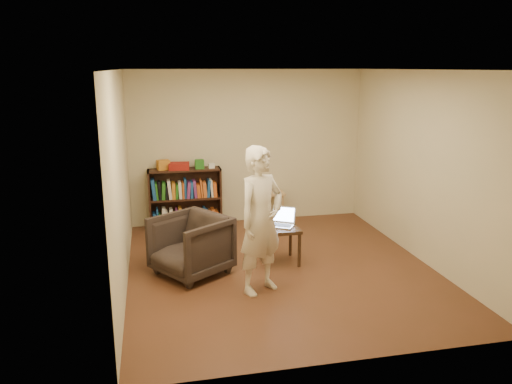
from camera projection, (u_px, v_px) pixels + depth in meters
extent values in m
plane|color=#4F2D19|center=(280.00, 268.00, 6.71)|extent=(4.50, 4.50, 0.00)
plane|color=silver|center=(283.00, 70.00, 6.08)|extent=(4.50, 4.50, 0.00)
plane|color=#C1B892|center=(248.00, 147.00, 8.53)|extent=(4.00, 0.00, 4.00)
plane|color=#C1B892|center=(121.00, 181.00, 5.99)|extent=(0.00, 4.50, 4.50)
plane|color=#C1B892|center=(423.00, 167.00, 6.80)|extent=(0.00, 4.50, 4.50)
cube|color=black|center=(150.00, 200.00, 8.22)|extent=(0.03, 0.30, 1.00)
cube|color=black|center=(220.00, 196.00, 8.46)|extent=(0.03, 0.30, 1.00)
cube|color=black|center=(185.00, 196.00, 8.47)|extent=(1.20, 0.02, 1.00)
cube|color=black|center=(186.00, 226.00, 8.46)|extent=(1.20, 0.30, 0.03)
cube|color=black|center=(185.00, 198.00, 8.34)|extent=(1.14, 0.30, 0.03)
cube|color=black|center=(184.00, 170.00, 8.22)|extent=(1.20, 0.30, 0.03)
cube|color=#C17622|center=(163.00, 165.00, 8.14)|extent=(0.22, 0.19, 0.16)
cube|color=maroon|center=(179.00, 166.00, 8.16)|extent=(0.35, 0.27, 0.11)
cube|color=#24691C|center=(199.00, 164.00, 8.24)|extent=(0.15, 0.15, 0.14)
cube|color=silver|center=(211.00, 166.00, 8.28)|extent=(0.10, 0.10, 0.08)
cube|color=#A88551|center=(272.00, 193.00, 8.59)|extent=(0.38, 0.38, 0.04)
cylinder|color=#A88551|center=(266.00, 211.00, 8.48)|extent=(0.04, 0.04, 0.50)
cylinder|color=#A88551|center=(283.00, 210.00, 8.54)|extent=(0.04, 0.04, 0.50)
cylinder|color=#A88551|center=(262.00, 206.00, 8.77)|extent=(0.04, 0.04, 0.50)
cylinder|color=#A88551|center=(278.00, 205.00, 8.83)|extent=(0.04, 0.04, 0.50)
imported|color=#2E261E|center=(191.00, 245.00, 6.45)|extent=(1.18, 1.18, 0.78)
cube|color=black|center=(280.00, 229.00, 6.81)|extent=(0.50, 0.50, 0.04)
cylinder|color=black|center=(268.00, 253.00, 6.62)|extent=(0.04, 0.04, 0.47)
cylinder|color=black|center=(299.00, 250.00, 6.71)|extent=(0.04, 0.04, 0.47)
cylinder|color=black|center=(261.00, 242.00, 7.03)|extent=(0.04, 0.04, 0.47)
cylinder|color=black|center=(290.00, 240.00, 7.12)|extent=(0.04, 0.04, 0.47)
cube|color=#A8A9AD|center=(281.00, 226.00, 6.83)|extent=(0.41, 0.37, 0.02)
cube|color=black|center=(281.00, 225.00, 6.83)|extent=(0.31, 0.25, 0.00)
cube|color=#A8A9AD|center=(284.00, 214.00, 6.94)|extent=(0.32, 0.23, 0.23)
cube|color=#B6CBFF|center=(284.00, 214.00, 6.94)|extent=(0.28, 0.20, 0.19)
imported|color=beige|center=(261.00, 221.00, 5.84)|extent=(0.77, 0.69, 1.77)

